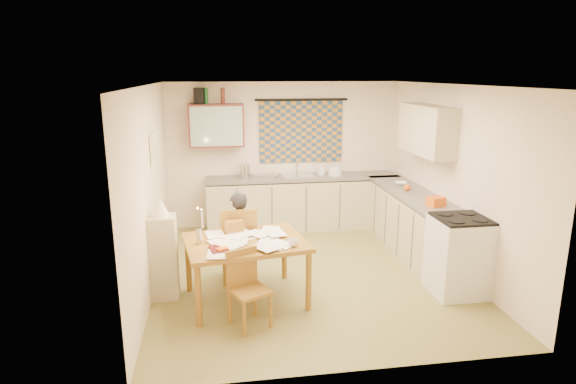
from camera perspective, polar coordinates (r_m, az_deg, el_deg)
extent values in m
cube|color=olive|center=(6.65, 2.35, -9.60)|extent=(4.00, 4.50, 0.02)
cube|color=white|center=(6.10, 2.59, 12.65)|extent=(4.00, 4.50, 0.02)
cube|color=#F4DFC7|center=(8.44, -0.51, 4.44)|extent=(4.00, 0.02, 2.50)
cube|color=#F4DFC7|center=(4.15, 8.55, -5.93)|extent=(4.00, 0.02, 2.50)
cube|color=#F4DFC7|center=(6.19, -16.10, 0.36)|extent=(0.02, 4.50, 2.50)
cube|color=#F4DFC7|center=(6.92, 19.02, 1.55)|extent=(0.02, 4.50, 2.50)
cube|color=navy|center=(8.39, 1.56, 7.14)|extent=(1.45, 0.03, 1.05)
cylinder|color=black|center=(8.32, 1.61, 10.89)|extent=(1.60, 0.04, 0.04)
cube|color=#5A231E|center=(8.10, -8.49, 7.82)|extent=(0.90, 0.34, 0.70)
cube|color=#99B2A5|center=(7.93, -8.48, 7.69)|extent=(0.84, 0.02, 0.64)
cube|color=tan|center=(7.24, 16.12, 7.10)|extent=(0.34, 1.30, 0.70)
cube|color=#F1ECCB|center=(6.49, -15.59, 5.06)|extent=(0.04, 0.50, 0.40)
cube|color=white|center=(6.49, -15.38, 5.07)|extent=(0.01, 0.42, 0.32)
cube|color=tan|center=(8.37, 1.78, -1.40)|extent=(3.30, 0.60, 0.86)
cube|color=#53514E|center=(8.25, 1.80, 1.74)|extent=(3.30, 0.62, 0.04)
cube|color=tan|center=(7.30, 15.11, -4.23)|extent=(0.60, 2.95, 0.86)
cube|color=#53514E|center=(7.17, 15.35, -0.66)|extent=(0.62, 2.95, 0.04)
cube|color=white|center=(6.27, 19.56, -7.23)|extent=(0.63, 0.63, 0.94)
cube|color=black|center=(6.11, 19.93, -2.98)|extent=(0.60, 0.60, 0.03)
cube|color=silver|center=(8.24, 1.28, 1.59)|extent=(0.55, 0.45, 0.10)
cylinder|color=silver|center=(8.38, 1.08, 3.05)|extent=(0.04, 0.04, 0.28)
cube|color=silver|center=(8.15, -2.43, 1.95)|extent=(0.44, 0.42, 0.06)
cylinder|color=silver|center=(8.10, -5.16, 2.47)|extent=(0.22, 0.22, 0.24)
cylinder|color=white|center=(8.35, 5.60, 2.53)|extent=(0.32, 0.32, 0.16)
imported|color=white|center=(8.34, 3.91, 2.73)|extent=(0.15, 0.15, 0.21)
imported|color=white|center=(7.81, 13.22, 1.00)|extent=(0.31, 0.31, 0.05)
cube|color=#EB5C10|center=(6.70, 17.13, -1.08)|extent=(0.26, 0.22, 0.12)
sphere|color=#EB5C10|center=(7.45, 13.94, 0.53)|extent=(0.10, 0.10, 0.10)
cube|color=black|center=(8.07, -10.45, 11.14)|extent=(0.18, 0.22, 0.26)
cylinder|color=#195926|center=(8.07, -9.70, 11.17)|extent=(0.07, 0.07, 0.26)
cylinder|color=#5A231E|center=(8.07, -7.73, 11.24)|extent=(0.08, 0.08, 0.26)
cube|color=brown|center=(5.66, -5.08, -5.98)|extent=(1.51, 1.24, 0.05)
cube|color=brown|center=(6.31, -5.90, -6.16)|extent=(0.45, 0.45, 0.04)
cube|color=brown|center=(6.02, -5.86, -4.42)|extent=(0.45, 0.04, 0.50)
cube|color=brown|center=(5.22, -4.57, -11.63)|extent=(0.50, 0.50, 0.04)
cube|color=brown|center=(5.26, -5.53, -8.78)|extent=(0.35, 0.19, 0.41)
imported|color=black|center=(6.22, -5.92, -5.38)|extent=(0.64, 0.59, 1.20)
cube|color=tan|center=(5.97, -14.50, -7.48)|extent=(0.32, 0.30, 1.02)
cone|color=#F1ECCB|center=(5.78, -14.88, -1.74)|extent=(0.20, 0.20, 0.22)
cube|color=brown|center=(5.87, -6.37, -4.18)|extent=(0.24, 0.16, 0.16)
imported|color=white|center=(5.43, 0.63, -6.02)|extent=(0.20, 0.20, 0.09)
imported|color=maroon|center=(5.36, -9.21, -6.84)|extent=(0.29, 0.33, 0.02)
imported|color=#EB5C10|center=(5.46, -8.85, -6.45)|extent=(0.21, 0.26, 0.02)
cube|color=#EB5C10|center=(5.34, -7.79, -6.79)|extent=(0.14, 0.13, 0.04)
cube|color=black|center=(5.42, -2.82, -6.46)|extent=(0.13, 0.06, 0.02)
cylinder|color=silver|center=(5.59, -10.51, -5.17)|extent=(0.07, 0.07, 0.18)
cylinder|color=white|center=(5.54, -10.15, -3.14)|extent=(0.02, 0.02, 0.22)
sphere|color=#FFCC66|center=(5.52, -10.68, -1.93)|extent=(0.02, 0.02, 0.02)
cube|color=white|center=(5.35, -7.01, -6.94)|extent=(0.24, 0.32, 0.00)
cube|color=white|center=(5.80, -4.86, -5.17)|extent=(0.30, 0.35, 0.00)
cube|color=white|center=(5.43, -2.13, -6.47)|extent=(0.23, 0.31, 0.00)
cube|color=white|center=(5.60, -2.35, -5.79)|extent=(0.30, 0.35, 0.00)
cube|color=white|center=(5.91, -1.77, -4.71)|extent=(0.22, 0.31, 0.00)
cube|color=white|center=(5.48, -0.75, -6.20)|extent=(0.35, 0.36, 0.00)
cube|color=white|center=(5.74, -6.54, -5.35)|extent=(0.34, 0.36, 0.00)
cube|color=white|center=(5.58, -8.11, -5.96)|extent=(0.32, 0.36, 0.00)
cube|color=white|center=(5.24, -8.42, -7.28)|extent=(0.24, 0.31, 0.00)
cube|color=white|center=(5.39, -7.67, -6.64)|extent=(0.21, 0.30, 0.00)
cube|color=white|center=(5.62, -5.86, -5.69)|extent=(0.24, 0.32, 0.00)
cube|color=white|center=(5.94, -2.14, -4.49)|extent=(0.28, 0.34, 0.00)
cube|color=white|center=(5.81, -3.63, -4.93)|extent=(0.35, 0.36, 0.00)
cube|color=white|center=(5.83, -8.64, -4.98)|extent=(0.25, 0.32, 0.00)
cube|color=white|center=(5.83, -5.53, -4.88)|extent=(0.33, 0.36, 0.00)
cube|color=white|center=(5.76, -6.30, -5.12)|extent=(0.28, 0.34, 0.00)
cube|color=white|center=(5.83, -5.28, -4.84)|extent=(0.33, 0.36, 0.00)
cube|color=white|center=(5.80, -1.46, -4.86)|extent=(0.26, 0.33, 0.00)
cube|color=white|center=(5.34, -2.69, -6.54)|extent=(0.34, 0.36, 0.00)
cube|color=white|center=(5.45, -6.96, -6.20)|extent=(0.35, 0.36, 0.00)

